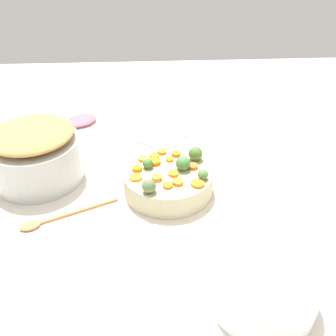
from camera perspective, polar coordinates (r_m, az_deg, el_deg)
name	(u,v)px	position (r m, az deg, el deg)	size (l,w,h in m)	color
tabletop	(180,192)	(1.13, 1.88, -3.80)	(2.40, 2.40, 0.02)	silver
serving_bowl_carrots	(168,181)	(1.10, 0.00, -1.97)	(0.27, 0.27, 0.07)	#B8B08C
metal_pot	(37,160)	(1.20, -19.73, 1.23)	(0.27, 0.27, 0.14)	#B2B9B7
stuffing_mound	(31,134)	(1.16, -20.61, 5.02)	(0.25, 0.25, 0.05)	tan
carrot_slice_0	(162,152)	(1.16, -0.99, 2.57)	(0.03, 0.03, 0.01)	orange
carrot_slice_1	(136,177)	(1.05, -5.09, -1.46)	(0.04, 0.04, 0.01)	orange
carrot_slice_2	(157,178)	(1.04, -1.75, -1.52)	(0.03, 0.03, 0.01)	orange
carrot_slice_3	(143,159)	(1.12, -3.94, 1.46)	(0.03, 0.03, 0.01)	orange
carrot_slice_4	(154,162)	(1.11, -2.12, 1.01)	(0.04, 0.04, 0.01)	orange
carrot_slice_5	(176,154)	(1.14, 1.24, 2.23)	(0.03, 0.03, 0.01)	orange
carrot_slice_6	(173,174)	(1.06, 0.83, -0.87)	(0.03, 0.03, 0.01)	orange
carrot_slice_7	(168,185)	(1.01, -0.05, -2.74)	(0.03, 0.03, 0.01)	orange
carrot_slice_8	(169,159)	(1.12, 0.22, 1.35)	(0.02, 0.02, 0.01)	orange
carrot_slice_9	(154,156)	(1.13, -2.15, 1.84)	(0.03, 0.03, 0.01)	orange
carrot_slice_10	(178,182)	(1.02, 1.53, -2.19)	(0.03, 0.03, 0.01)	orange
carrot_slice_11	(137,168)	(1.08, -4.86, -0.06)	(0.03, 0.03, 0.01)	orange
carrot_slice_12	(193,166)	(1.09, 3.90, 0.26)	(0.03, 0.03, 0.01)	orange
carrot_slice_13	(198,184)	(1.02, 4.63, -2.44)	(0.04, 0.04, 0.01)	orange
brussels_sprout_0	(148,163)	(1.08, -3.18, 0.73)	(0.03, 0.03, 0.03)	#497E3A
brussels_sprout_1	(203,175)	(1.04, 5.48, -1.02)	(0.03, 0.03, 0.03)	#517D3B
brussels_sprout_2	(196,154)	(1.12, 4.31, 2.27)	(0.04, 0.04, 0.04)	#4E742F
brussels_sprout_3	(149,186)	(0.99, -2.98, -2.83)	(0.04, 0.04, 0.04)	#5A7040
brussels_sprout_4	(183,163)	(1.07, 2.34, 0.75)	(0.04, 0.04, 0.04)	#478641
wooden_spoon	(52,219)	(1.06, -17.66, -7.54)	(0.26, 0.14, 0.01)	#BA784C
casserole_dish	(263,287)	(0.83, 14.65, -17.46)	(0.22, 0.22, 0.10)	white
ham_plate	(83,125)	(1.50, -13.08, 6.50)	(0.24, 0.24, 0.01)	white
ham_slice_main	(80,120)	(1.49, -13.50, 7.22)	(0.13, 0.10, 0.02)	#C45F6F
dish_towel	(160,138)	(1.38, -1.32, 4.76)	(0.17, 0.14, 0.01)	#96B2BD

